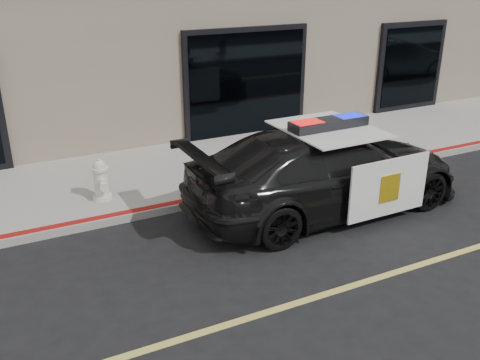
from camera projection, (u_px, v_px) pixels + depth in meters
name	position (u px, v px, depth m)	size (l,w,h in m)	color
sidewalk_n	(313.00, 148.00, 13.27)	(60.00, 3.50, 0.15)	gray
police_car	(326.00, 169.00, 9.94)	(2.56, 5.49, 1.78)	black
fire_hydrant	(101.00, 181.00, 10.13)	(0.37, 0.51, 0.81)	silver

